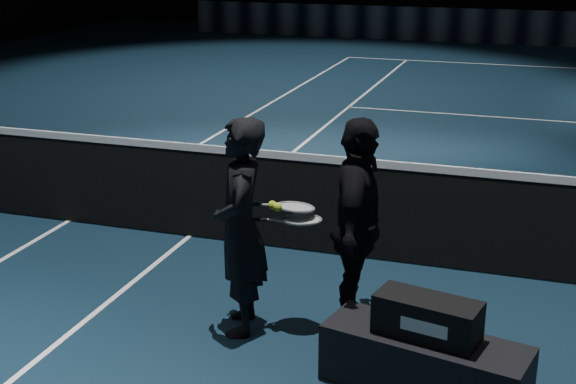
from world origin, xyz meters
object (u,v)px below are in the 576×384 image
Objects in this scene: racket_lower at (302,220)px; tennis_balls at (275,204)px; racket_upper at (295,207)px; player_b at (357,227)px; player_bench at (425,364)px; player_a at (241,227)px; racket_bag at (427,318)px.

tennis_balls reaches higher than racket_lower.
racket_upper reaches higher than racket_lower.
racket_upper is (-0.44, -0.10, 0.14)m from player_b.
player_bench is 0.81× the size of player_b.
tennis_balls is at bearing 168.73° from player_bench.
tennis_balls is (0.24, 0.08, 0.18)m from player_a.
tennis_balls is (-0.19, -0.06, 0.12)m from racket_lower.
player_b reaches higher than racket_lower.
racket_lower is at bearing 100.93° from player_b.
player_bench is at bearing -23.68° from tennis_balls.
player_a reaches higher than racket_bag.
player_a is at bearing -178.29° from racket_upper.
player_bench is 2.00× the size of racket_bag.
racket_lower is at bearing 162.53° from racket_bag.
player_a reaches higher than racket_upper.
racket_upper is (0.37, 0.16, 0.14)m from player_a.
player_b is 2.40× the size of racket_lower.
player_b is (-0.64, 0.71, 0.29)m from racket_bag.
tennis_balls is (-0.57, -0.18, 0.18)m from player_b.
player_bench is at bearing -51.69° from racket_upper.
racket_upper is at bearing 163.02° from racket_bag.
player_a is at bearing -180.00° from racket_lower.
player_b is (0.81, 0.27, 0.00)m from player_a.
player_a is 2.40× the size of racket_lower.
player_a reaches higher than tennis_balls.
player_b reaches higher than racket_upper.
racket_lower is at bearing 16.83° from tennis_balls.
player_bench is at bearing 0.00° from racket_bag.
player_b is at bearing -9.08° from racket_upper.
racket_bag is at bearing 0.00° from player_bench.
player_a is 1.00× the size of player_b.
racket_upper is at bearing 96.31° from player_a.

